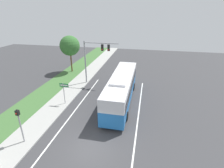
# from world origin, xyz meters

# --- Properties ---
(ground_plane) EXTENTS (80.00, 80.00, 0.00)m
(ground_plane) POSITION_xyz_m (0.00, 0.00, 0.00)
(ground_plane) COLOR #38383A
(sidewalk) EXTENTS (2.80, 80.00, 0.12)m
(sidewalk) POSITION_xyz_m (-6.20, 0.00, 0.06)
(sidewalk) COLOR #9E9E99
(sidewalk) RESTS_ON ground_plane
(lane_divider_near) EXTENTS (0.14, 30.00, 0.01)m
(lane_divider_near) POSITION_xyz_m (-3.60, 0.00, 0.00)
(lane_divider_near) COLOR silver
(lane_divider_near) RESTS_ON ground_plane
(lane_divider_far) EXTENTS (0.14, 30.00, 0.01)m
(lane_divider_far) POSITION_xyz_m (3.60, 0.00, 0.00)
(lane_divider_far) COLOR silver
(lane_divider_far) RESTS_ON ground_plane
(bus) EXTENTS (2.63, 12.33, 3.60)m
(bus) POSITION_xyz_m (1.25, 8.46, 1.97)
(bus) COLOR #236BB7
(bus) RESTS_ON ground_plane
(signal_gantry) EXTENTS (5.15, 0.41, 6.54)m
(signal_gantry) POSITION_xyz_m (-3.56, 13.35, 4.60)
(signal_gantry) COLOR #939399
(signal_gantry) RESTS_ON ground_plane
(pedestrian_signal) EXTENTS (0.28, 0.34, 3.25)m
(pedestrian_signal) POSITION_xyz_m (-5.82, -0.52, 2.20)
(pedestrian_signal) COLOR #939399
(pedestrian_signal) RESTS_ON ground_plane
(street_sign) EXTENTS (1.12, 0.08, 2.79)m
(street_sign) POSITION_xyz_m (-5.28, 6.42, 1.93)
(street_sign) COLOR #939399
(street_sign) RESTS_ON ground_plane
(roadside_tree) EXTENTS (3.48, 3.48, 6.45)m
(roadside_tree) POSITION_xyz_m (-9.41, 17.77, 4.80)
(roadside_tree) COLOR brown
(roadside_tree) RESTS_ON grass_verge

